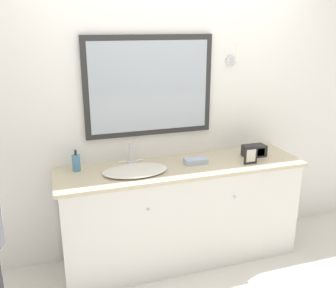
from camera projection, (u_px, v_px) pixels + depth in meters
name	position (u px, v px, depth m)	size (l,w,h in m)	color
ground_plane	(193.00, 277.00, 3.10)	(14.00, 14.00, 0.00)	silver
wall_back	(170.00, 110.00, 3.24)	(8.00, 0.18, 2.55)	white
vanity_counter	(181.00, 213.00, 3.23)	(2.06, 0.55, 0.88)	silver
sink_basin	(135.00, 170.00, 2.95)	(0.52, 0.37, 0.19)	silver
soap_bottle	(76.00, 162.00, 2.97)	(0.06, 0.06, 0.18)	teal
appliance_box	(254.00, 151.00, 3.30)	(0.20, 0.12, 0.10)	black
picture_frame	(251.00, 156.00, 3.11)	(0.12, 0.01, 0.15)	black
hand_towel_near_sink	(196.00, 161.00, 3.13)	(0.19, 0.10, 0.05)	#A8B7C6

